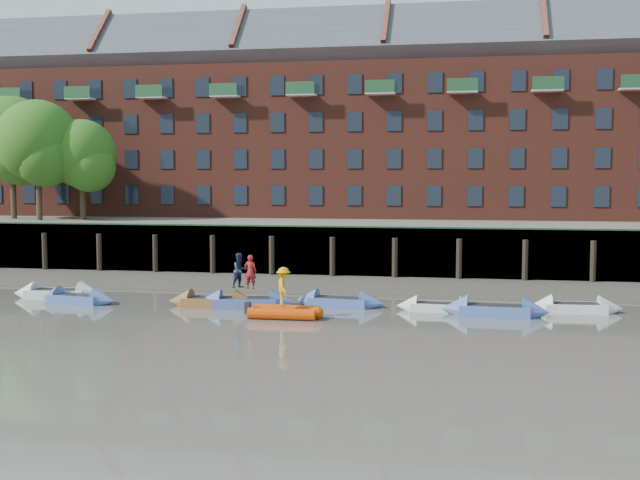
% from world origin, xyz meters
% --- Properties ---
extents(ground, '(220.00, 220.00, 0.00)m').
position_xyz_m(ground, '(0.00, 0.00, 0.00)').
color(ground, '#5E5950').
rests_on(ground, ground).
extents(foreshore, '(110.00, 8.00, 0.50)m').
position_xyz_m(foreshore, '(0.00, 18.00, 0.00)').
color(foreshore, '#3D382F').
rests_on(foreshore, ground).
extents(mud_band, '(110.00, 1.60, 0.10)m').
position_xyz_m(mud_band, '(0.00, 14.60, 0.00)').
color(mud_band, '#4C4336').
rests_on(mud_band, ground).
extents(river_wall, '(110.00, 1.23, 3.30)m').
position_xyz_m(river_wall, '(-0.00, 22.38, 1.59)').
color(river_wall, '#2D2A26').
rests_on(river_wall, ground).
extents(bank_terrace, '(110.00, 28.00, 3.20)m').
position_xyz_m(bank_terrace, '(0.00, 36.00, 1.60)').
color(bank_terrace, '#5E594D').
rests_on(bank_terrace, ground).
extents(apartment_terrace, '(80.60, 15.56, 20.98)m').
position_xyz_m(apartment_terrace, '(-0.00, 36.99, 12.82)').
color(apartment_terrace, brown).
rests_on(apartment_terrace, bank_terrace).
extents(tree_cluster, '(11.76, 7.74, 9.40)m').
position_xyz_m(tree_cluster, '(-25.62, 27.35, 9.00)').
color(tree_cluster, '#3A281C').
rests_on(tree_cluster, bank_terrace).
extents(rowboat_0, '(5.02, 1.71, 1.43)m').
position_xyz_m(rowboat_0, '(-14.91, 10.40, 0.25)').
color(rowboat_0, silver).
rests_on(rowboat_0, ground).
extents(rowboat_1, '(4.51, 1.94, 1.27)m').
position_xyz_m(rowboat_1, '(-13.18, 9.17, 0.22)').
color(rowboat_1, '#455FA8').
rests_on(rowboat_1, ground).
extents(rowboat_2, '(4.64, 1.37, 1.35)m').
position_xyz_m(rowboat_2, '(-5.96, 9.31, 0.24)').
color(rowboat_2, brown).
rests_on(rowboat_2, ground).
extents(rowboat_3, '(5.04, 2.04, 1.42)m').
position_xyz_m(rowboat_3, '(-4.30, 9.37, 0.25)').
color(rowboat_3, '#455FA8').
rests_on(rowboat_3, ground).
extents(rowboat_4, '(4.66, 1.77, 1.32)m').
position_xyz_m(rowboat_4, '(0.19, 10.54, 0.23)').
color(rowboat_4, '#455FA8').
rests_on(rowboat_4, ground).
extents(rowboat_5, '(4.08, 1.37, 1.17)m').
position_xyz_m(rowboat_5, '(5.12, 10.01, 0.21)').
color(rowboat_5, silver).
rests_on(rowboat_5, ground).
extents(rowboat_6, '(5.06, 1.73, 1.45)m').
position_xyz_m(rowboat_6, '(7.77, 9.25, 0.26)').
color(rowboat_6, '#455FA8').
rests_on(rowboat_6, ground).
extents(rowboat_7, '(4.48, 1.51, 1.28)m').
position_xyz_m(rowboat_7, '(11.57, 10.84, 0.23)').
color(rowboat_7, silver).
rests_on(rowboat_7, ground).
extents(rib_tender, '(3.41, 1.60, 0.59)m').
position_xyz_m(rib_tender, '(-1.65, 6.97, 0.26)').
color(rib_tender, '#D03A04').
rests_on(rib_tender, ground).
extents(person_rower_a, '(0.62, 0.41, 1.69)m').
position_xyz_m(person_rower_a, '(-4.02, 9.30, 1.80)').
color(person_rower_a, maroon).
rests_on(person_rower_a, rowboat_3).
extents(person_rower_b, '(1.04, 1.07, 1.74)m').
position_xyz_m(person_rower_b, '(-4.61, 9.49, 1.83)').
color(person_rower_b, '#19233F').
rests_on(person_rower_b, rowboat_3).
extents(person_rib_crew, '(0.99, 1.31, 1.80)m').
position_xyz_m(person_rib_crew, '(-1.81, 6.90, 1.45)').
color(person_rib_crew, orange).
rests_on(person_rib_crew, rib_tender).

